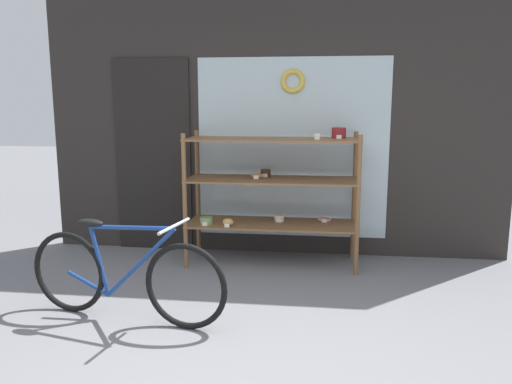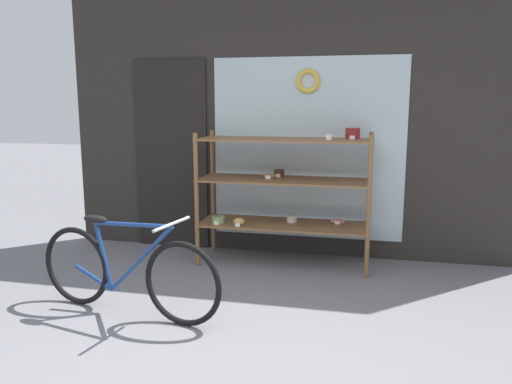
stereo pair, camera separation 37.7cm
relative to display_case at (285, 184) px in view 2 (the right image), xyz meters
name	(u,v)px [view 2 (the right image)]	position (x,y,z in m)	size (l,w,h in m)	color
ground_plane	(217,377)	(-0.03, -2.23, -0.82)	(30.00, 30.00, 0.00)	slate
storefront_facade	(285,113)	(-0.07, 0.42, 0.70)	(4.94, 0.13, 3.13)	#2D2826
display_case	(285,184)	(0.00, 0.00, 0.00)	(1.71, 0.57, 1.39)	brown
bicycle	(126,271)	(-0.99, -1.51, -0.47)	(1.64, 0.49, 0.78)	black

